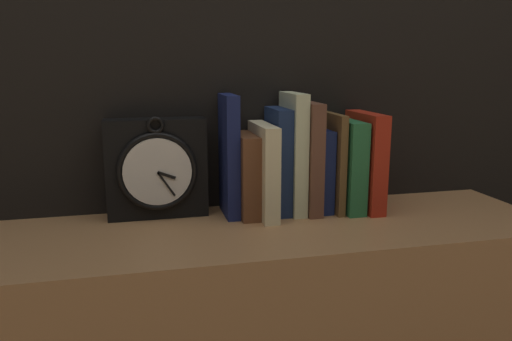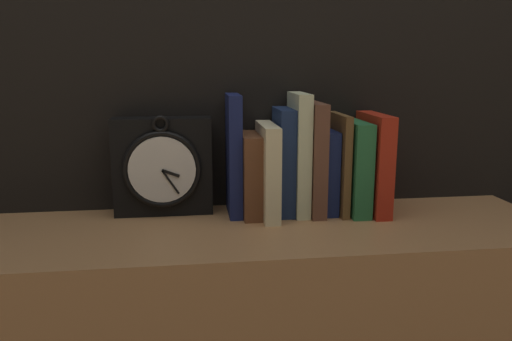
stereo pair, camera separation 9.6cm
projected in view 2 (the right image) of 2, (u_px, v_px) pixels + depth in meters
wall_back at (244, 27)px, 1.09m from camera, size 6.00×0.05×2.60m
clock at (163, 166)px, 1.06m from camera, size 0.21×0.07×0.22m
book_slot0_navy at (234, 155)px, 1.06m from camera, size 0.03×0.11×0.26m
book_slot1_brown at (250, 175)px, 1.06m from camera, size 0.04×0.13×0.17m
book_slot2_cream at (268, 171)px, 1.05m from camera, size 0.03×0.16×0.20m
book_slot3_navy at (284, 161)px, 1.07m from camera, size 0.03×0.12×0.23m
book_slot4_cream at (299, 154)px, 1.07m from camera, size 0.03×0.13×0.26m
book_slot5_brown at (314, 158)px, 1.07m from camera, size 0.03×0.13×0.24m
book_slot6_navy at (327, 171)px, 1.09m from camera, size 0.03×0.12×0.18m
book_slot7_brown at (339, 163)px, 1.08m from camera, size 0.02×0.14×0.21m
book_slot8_green at (354, 167)px, 1.08m from camera, size 0.04×0.15×0.20m
book_slot9_red at (374, 163)px, 1.08m from camera, size 0.04×0.16×0.21m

